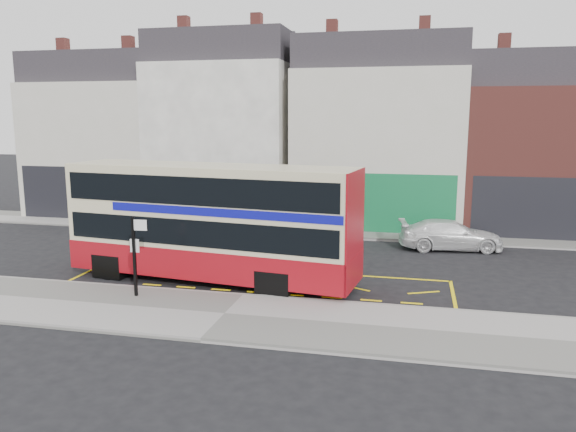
% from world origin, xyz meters
% --- Properties ---
extents(ground, '(120.00, 120.00, 0.00)m').
position_xyz_m(ground, '(0.00, 0.00, 0.00)').
color(ground, black).
rests_on(ground, ground).
extents(pavement, '(40.00, 4.00, 0.15)m').
position_xyz_m(pavement, '(0.00, -2.30, 0.07)').
color(pavement, '#9A9692').
rests_on(pavement, ground).
extents(kerb, '(40.00, 0.15, 0.15)m').
position_xyz_m(kerb, '(0.00, -0.38, 0.07)').
color(kerb, gray).
rests_on(kerb, ground).
extents(far_pavement, '(50.00, 3.00, 0.15)m').
position_xyz_m(far_pavement, '(0.00, 11.00, 0.07)').
color(far_pavement, '#9A9692').
rests_on(far_pavement, ground).
extents(road_markings, '(14.00, 3.40, 0.01)m').
position_xyz_m(road_markings, '(0.00, 1.60, 0.01)').
color(road_markings, yellow).
rests_on(road_markings, ground).
extents(terrace_far_left, '(8.00, 8.01, 10.80)m').
position_xyz_m(terrace_far_left, '(-13.50, 14.99, 4.82)').
color(terrace_far_left, beige).
rests_on(terrace_far_left, ground).
extents(terrace_left, '(8.00, 8.01, 11.80)m').
position_xyz_m(terrace_left, '(-5.50, 14.99, 5.32)').
color(terrace_left, white).
rests_on(terrace_left, ground).
extents(terrace_green_shop, '(9.00, 8.01, 11.30)m').
position_xyz_m(terrace_green_shop, '(3.50, 14.99, 5.07)').
color(terrace_green_shop, beige).
rests_on(terrace_green_shop, ground).
extents(terrace_right, '(9.00, 8.01, 10.30)m').
position_xyz_m(terrace_right, '(12.50, 14.99, 4.57)').
color(terrace_right, brown).
rests_on(terrace_right, ground).
extents(double_decker_bus, '(11.13, 3.86, 4.36)m').
position_xyz_m(double_decker_bus, '(-1.69, 1.28, 2.29)').
color(double_decker_bus, beige).
rests_on(double_decker_bus, ground).
extents(bus_stop_post, '(0.67, 0.12, 2.70)m').
position_xyz_m(bus_stop_post, '(-3.40, -1.34, 1.79)').
color(bus_stop_post, black).
rests_on(bus_stop_post, pavement).
extents(car_silver, '(4.88, 3.19, 1.55)m').
position_xyz_m(car_silver, '(-8.10, 8.75, 0.77)').
color(car_silver, '#A0A1A4').
rests_on(car_silver, ground).
extents(car_grey, '(4.19, 1.54, 1.37)m').
position_xyz_m(car_grey, '(-0.97, 8.59, 0.69)').
color(car_grey, '#404248').
rests_on(car_grey, ground).
extents(car_white, '(4.89, 2.52, 1.36)m').
position_xyz_m(car_white, '(7.27, 8.54, 0.68)').
color(car_white, white).
rests_on(car_white, ground).
extents(street_tree_left, '(2.97, 2.97, 6.41)m').
position_xyz_m(street_tree_left, '(-16.44, 12.33, 4.37)').
color(street_tree_left, black).
rests_on(street_tree_left, ground).
extents(street_tree_right, '(2.41, 2.41, 5.20)m').
position_xyz_m(street_tree_right, '(5.20, 11.93, 3.54)').
color(street_tree_right, black).
rests_on(street_tree_right, ground).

